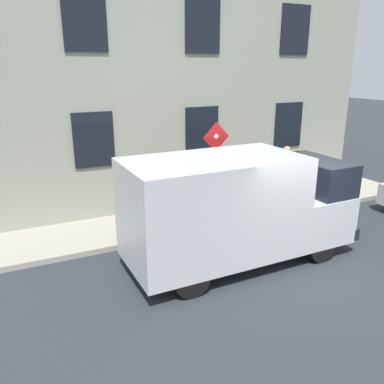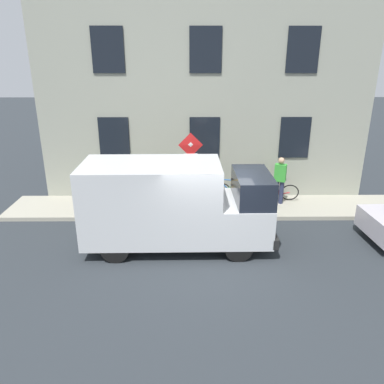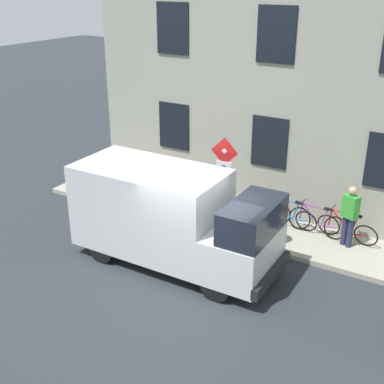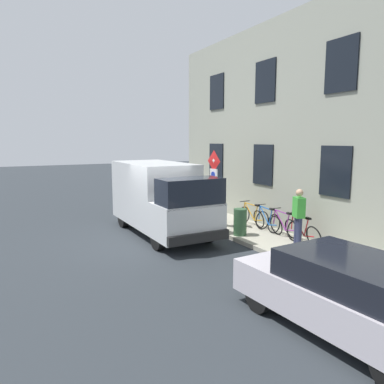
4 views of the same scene
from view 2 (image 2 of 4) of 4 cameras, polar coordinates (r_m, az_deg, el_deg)
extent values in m
plane|color=#292E33|center=(10.57, 2.73, -9.82)|extent=(80.00, 80.00, 0.00)
cube|color=#A09C8A|center=(13.60, 1.97, -2.32)|extent=(2.05, 14.00, 0.14)
cube|color=gray|center=(14.00, 1.93, 13.98)|extent=(0.70, 12.00, 7.51)
cube|color=black|center=(14.37, 15.32, 7.98)|extent=(0.06, 1.10, 1.50)
cube|color=black|center=(13.85, 1.92, 8.24)|extent=(0.06, 1.10, 1.50)
cube|color=black|center=(14.11, -11.73, 8.05)|extent=(0.06, 1.10, 1.50)
cube|color=black|center=(14.08, 16.51, 19.99)|extent=(0.06, 1.10, 1.50)
cube|color=black|center=(13.55, 2.08, 20.76)|extent=(0.06, 1.10, 1.50)
cube|color=black|center=(13.81, -12.67, 20.31)|extent=(0.06, 1.10, 1.50)
cylinder|color=#474C47|center=(12.37, -0.23, 2.28)|extent=(0.09, 0.09, 2.66)
pyramid|color=silver|center=(12.00, -0.21, 7.07)|extent=(0.07, 0.50, 0.50)
pyramid|color=red|center=(12.00, -0.21, 7.08)|extent=(0.05, 0.56, 0.56)
cube|color=white|center=(12.16, -0.21, 4.57)|extent=(0.06, 0.44, 0.56)
cylinder|color=#1933B2|center=(12.12, -0.21, 4.81)|extent=(0.02, 0.24, 0.24)
pyramid|color=silver|center=(12.30, -0.20, 2.08)|extent=(0.07, 0.50, 0.50)
pyramid|color=red|center=(12.30, -0.21, 2.09)|extent=(0.05, 0.56, 0.56)
cube|color=silver|center=(10.60, -6.07, -1.34)|extent=(2.04, 3.82, 2.18)
cube|color=silver|center=(10.90, 7.82, -3.87)|extent=(2.01, 1.42, 1.10)
cube|color=black|center=(10.60, 9.17, 0.59)|extent=(1.93, 1.00, 0.84)
cube|color=black|center=(11.19, 11.54, -5.53)|extent=(2.00, 0.18, 0.28)
cylinder|color=black|center=(11.86, 5.95, -4.32)|extent=(0.23, 0.76, 0.76)
cylinder|color=black|center=(10.30, 7.09, -8.41)|extent=(0.23, 0.76, 0.76)
cylinder|color=black|center=(11.93, -10.18, -4.40)|extent=(0.23, 0.76, 0.76)
cylinder|color=black|center=(10.38, -11.63, -8.46)|extent=(0.23, 0.76, 0.76)
cylinder|color=black|center=(13.17, 26.21, -4.23)|extent=(0.21, 0.61, 0.60)
torus|color=black|center=(14.18, 10.43, 0.05)|extent=(0.23, 0.67, 0.66)
torus|color=black|center=(14.32, 14.61, -0.08)|extent=(0.23, 0.67, 0.66)
cylinder|color=red|center=(14.15, 11.84, 0.79)|extent=(0.10, 0.60, 0.60)
cylinder|color=red|center=(14.07, 12.23, 1.83)|extent=(0.11, 0.73, 0.07)
cylinder|color=red|center=(14.20, 13.29, 0.68)|extent=(0.05, 0.19, 0.55)
cylinder|color=red|center=(14.30, 13.76, -0.21)|extent=(0.08, 0.43, 0.12)
cylinder|color=red|center=(14.10, 10.60, 0.99)|extent=(0.04, 0.09, 0.50)
cube|color=black|center=(14.11, 13.69, 1.87)|extent=(0.10, 0.21, 0.06)
cylinder|color=#262626|center=(14.01, 10.78, 2.14)|extent=(0.46, 0.08, 0.03)
torus|color=black|center=(14.03, 7.11, 0.01)|extent=(0.19, 0.67, 0.66)
torus|color=black|center=(14.15, 11.35, -0.06)|extent=(0.19, 0.67, 0.66)
cylinder|color=#8B2C92|center=(13.99, 8.53, 0.78)|extent=(0.07, 0.60, 0.60)
cylinder|color=#8B2C92|center=(13.91, 8.89, 1.83)|extent=(0.08, 0.73, 0.07)
cylinder|color=#8B2C92|center=(14.03, 9.99, 0.69)|extent=(0.05, 0.19, 0.55)
cylinder|color=#8B2C92|center=(14.13, 10.49, -0.20)|extent=(0.06, 0.43, 0.12)
cylinder|color=#8B2C92|center=(13.94, 7.26, 0.96)|extent=(0.04, 0.09, 0.50)
cube|color=black|center=(13.94, 10.38, 1.89)|extent=(0.09, 0.20, 0.06)
cylinder|color=#262626|center=(13.85, 7.41, 2.12)|extent=(0.46, 0.06, 0.03)
torus|color=black|center=(13.96, 3.73, 0.03)|extent=(0.21, 0.67, 0.66)
torus|color=black|center=(13.98, 8.03, -0.09)|extent=(0.21, 0.67, 0.66)
cylinder|color=blue|center=(13.89, 5.14, 0.79)|extent=(0.09, 0.60, 0.60)
cylinder|color=blue|center=(13.80, 5.49, 1.84)|extent=(0.10, 0.73, 0.07)
cylinder|color=blue|center=(13.90, 6.63, 0.68)|extent=(0.05, 0.19, 0.55)
cylinder|color=blue|center=(13.99, 7.16, -0.23)|extent=(0.07, 0.43, 0.12)
cylinder|color=blue|center=(13.87, 3.86, 0.98)|extent=(0.04, 0.09, 0.50)
cube|color=black|center=(13.80, 7.00, 1.89)|extent=(0.10, 0.21, 0.06)
cylinder|color=#262626|center=(13.78, 3.99, 2.15)|extent=(0.46, 0.07, 0.03)
torus|color=black|center=(13.86, 0.32, -0.08)|extent=(0.20, 0.67, 0.66)
torus|color=black|center=(13.95, 4.63, 0.00)|extent=(0.20, 0.67, 0.66)
cylinder|color=orange|center=(13.81, 1.72, 0.75)|extent=(0.06, 0.60, 0.60)
cylinder|color=orange|center=(13.72, 2.04, 1.82)|extent=(0.07, 0.73, 0.07)
cylinder|color=orange|center=(13.85, 3.21, 0.71)|extent=(0.04, 0.19, 0.55)
cylinder|color=orange|center=(13.94, 3.76, -0.18)|extent=(0.05, 0.43, 0.12)
cylinder|color=orange|center=(13.77, 0.43, 0.89)|extent=(0.04, 0.09, 0.50)
cube|color=black|center=(13.75, 3.55, 1.94)|extent=(0.09, 0.20, 0.06)
cylinder|color=#262626|center=(13.68, 0.53, 2.06)|extent=(0.46, 0.05, 0.03)
cylinder|color=#262B47|center=(13.99, 13.40, -0.04)|extent=(0.16, 0.16, 0.85)
cylinder|color=#262B47|center=(14.01, 12.67, 0.05)|extent=(0.16, 0.16, 0.85)
cube|color=green|center=(13.77, 13.28, 2.87)|extent=(0.39, 0.47, 0.62)
sphere|color=tan|center=(13.64, 13.43, 4.67)|extent=(0.22, 0.22, 0.22)
cylinder|color=#2D5133|center=(12.85, 6.33, -1.31)|extent=(0.44, 0.44, 0.90)
camera|label=1|loc=(5.75, -59.24, 0.35)|focal=36.88mm
camera|label=3|loc=(6.03, 91.01, 15.64)|focal=46.89mm
camera|label=4|loc=(12.39, 64.58, -0.69)|focal=33.88mm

